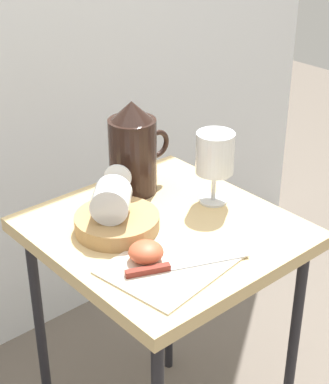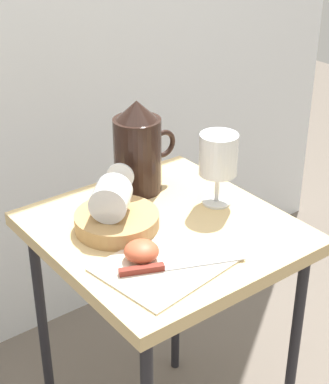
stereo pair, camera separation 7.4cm
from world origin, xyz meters
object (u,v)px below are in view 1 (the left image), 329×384
object	(u,v)px
basket_tray	(117,223)
wine_glass_upright	(215,157)
pitcher	(133,155)
wine_glass_tipped_near	(112,199)
apple_half_left	(146,252)
table	(164,254)
knife	(170,267)

from	to	relation	value
basket_tray	wine_glass_upright	xyz separation A→B (m)	(0.24, -0.04, 0.09)
basket_tray	pitcher	size ratio (longest dim) A/B	0.81
wine_glass_tipped_near	apple_half_left	bearing A→B (deg)	-99.15
basket_tray	pitcher	world-z (taller)	pitcher
apple_half_left	pitcher	bearing A→B (deg)	55.86
pitcher	table	bearing A→B (deg)	-107.30
knife	pitcher	bearing A→B (deg)	62.91
table	wine_glass_upright	world-z (taller)	wine_glass_upright
knife	apple_half_left	bearing A→B (deg)	105.52
table	wine_glass_upright	xyz separation A→B (m)	(0.15, 0.01, 0.18)
basket_tray	knife	xyz separation A→B (m)	(-0.01, -0.18, -0.01)
knife	wine_glass_upright	bearing A→B (deg)	28.67
pitcher	apple_half_left	xyz separation A→B (m)	(-0.16, -0.24, -0.07)
pitcher	apple_half_left	distance (m)	0.30
table	basket_tray	xyz separation A→B (m)	(-0.08, 0.05, 0.09)
apple_half_left	wine_glass_upright	bearing A→B (deg)	17.96
wine_glass_tipped_near	basket_tray	bearing A→B (deg)	-41.32
basket_tray	knife	distance (m)	0.18
pitcher	knife	xyz separation A→B (m)	(-0.15, -0.29, -0.08)
wine_glass_upright	wine_glass_tipped_near	size ratio (longest dim) A/B	1.10
pitcher	apple_half_left	size ratio (longest dim) A/B	3.22
apple_half_left	knife	xyz separation A→B (m)	(0.01, -0.05, -0.01)
apple_half_left	knife	distance (m)	0.05
wine_glass_tipped_near	table	bearing A→B (deg)	-31.75
pitcher	wine_glass_upright	world-z (taller)	pitcher
apple_half_left	basket_tray	bearing A→B (deg)	77.54
wine_glass_tipped_near	knife	distance (m)	0.20
wine_glass_tipped_near	knife	xyz separation A→B (m)	(-0.01, -0.18, -0.07)
table	wine_glass_upright	distance (m)	0.24
table	apple_half_left	bearing A→B (deg)	-145.88
table	pitcher	distance (m)	0.24
table	knife	size ratio (longest dim) A/B	2.90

